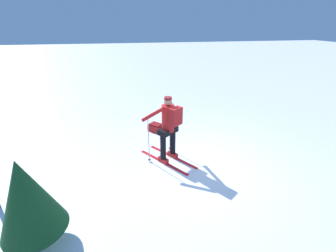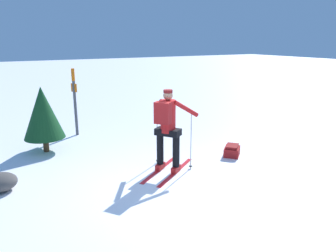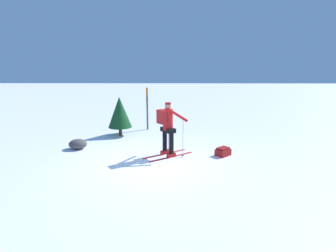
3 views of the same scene
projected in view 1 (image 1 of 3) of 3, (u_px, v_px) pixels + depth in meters
name	position (u px, v px, depth m)	size (l,w,h in m)	color
ground_plane	(195.00, 166.00, 5.86)	(80.00, 80.00, 0.00)	white
skier	(169.00, 126.00, 5.68)	(1.65, 1.37, 1.77)	red
dropped_backpack	(156.00, 128.00, 7.68)	(0.58, 0.57, 0.27)	maroon
pine_tree	(26.00, 197.00, 3.37)	(1.00, 1.00, 1.66)	#4C331E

